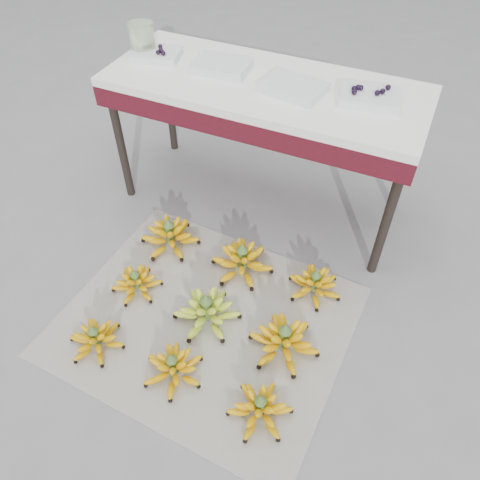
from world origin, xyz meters
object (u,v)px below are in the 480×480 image
at_px(bunch_back_center, 242,261).
at_px(tray_far_right, 370,97).
at_px(tray_left, 222,66).
at_px(glass_jar, 142,39).
at_px(bunch_front_left, 96,339).
at_px(tray_right, 294,87).
at_px(bunch_back_left, 170,236).
at_px(bunch_mid_right, 284,341).
at_px(bunch_front_center, 173,368).
at_px(newspaper_mat, 205,321).
at_px(bunch_back_right, 315,284).
at_px(tray_far_left, 157,54).
at_px(bunch_mid_center, 207,311).
at_px(vendor_table, 264,98).
at_px(bunch_front_right, 260,409).
at_px(bunch_mid_left, 137,283).

bearing_deg(bunch_back_center, tray_far_right, 69.07).
xyz_separation_m(tray_left, glass_jar, (-0.44, -0.00, 0.06)).
height_order(bunch_front_left, tray_right, tray_right).
bearing_deg(bunch_back_left, bunch_mid_right, -25.84).
relative_size(bunch_back_left, tray_right, 1.02).
height_order(bunch_front_center, bunch_back_left, bunch_back_left).
bearing_deg(newspaper_mat, bunch_back_right, 42.51).
height_order(tray_far_left, tray_left, tray_far_left).
bearing_deg(tray_far_right, bunch_front_center, -108.01).
relative_size(bunch_front_center, bunch_back_center, 0.84).
distance_m(bunch_mid_center, bunch_back_left, 0.52).
distance_m(vendor_table, tray_right, 0.19).
distance_m(bunch_front_left, bunch_back_center, 0.77).
bearing_deg(tray_far_right, bunch_back_center, -123.35).
relative_size(bunch_front_right, glass_jar, 2.10).
relative_size(newspaper_mat, bunch_mid_center, 3.73).
bearing_deg(bunch_back_right, tray_far_right, 105.95).
bearing_deg(tray_right, bunch_back_left, -132.23).
xyz_separation_m(newspaper_mat, bunch_mid_right, (0.37, 0.01, 0.07)).
bearing_deg(glass_jar, bunch_back_right, -24.42).
relative_size(bunch_mid_right, vendor_table, 0.25).
distance_m(bunch_front_left, tray_far_right, 1.59).
bearing_deg(bunch_back_right, tray_far_left, 169.95).
bearing_deg(tray_far_left, bunch_mid_center, -51.56).
xyz_separation_m(bunch_front_right, tray_left, (-0.72, 1.20, 0.70)).
height_order(bunch_back_left, tray_left, tray_left).
relative_size(bunch_mid_center, tray_left, 1.21).
relative_size(bunch_front_right, bunch_mid_left, 1.12).
distance_m(bunch_back_left, tray_far_left, 0.92).
bearing_deg(bunch_mid_center, tray_far_left, 120.80).
height_order(bunch_front_right, tray_far_right, tray_far_right).
relative_size(bunch_mid_left, bunch_back_right, 0.94).
height_order(bunch_back_left, bunch_back_center, bunch_back_center).
xyz_separation_m(bunch_front_left, bunch_back_center, (0.40, 0.66, 0.01)).
bearing_deg(tray_left, bunch_mid_left, -93.40).
height_order(bunch_mid_center, glass_jar, glass_jar).
bearing_deg(bunch_mid_right, bunch_back_right, 107.73).
bearing_deg(bunch_front_center, tray_right, 99.64).
relative_size(bunch_back_center, tray_far_right, 1.25).
height_order(bunch_back_left, bunch_back_right, bunch_back_left).
height_order(bunch_front_left, bunch_back_left, bunch_back_left).
relative_size(bunch_front_left, bunch_back_left, 0.89).
height_order(bunch_front_left, bunch_front_right, bunch_front_right).
bearing_deg(bunch_mid_right, bunch_mid_left, -160.01).
distance_m(bunch_mid_right, tray_left, 1.32).
bearing_deg(bunch_back_center, tray_left, 135.45).
bearing_deg(bunch_mid_left, bunch_mid_center, -19.03).
xyz_separation_m(bunch_front_center, tray_left, (-0.33, 1.19, 0.70)).
distance_m(bunch_back_left, bunch_back_right, 0.78).
xyz_separation_m(vendor_table, tray_right, (0.16, -0.03, 0.11)).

